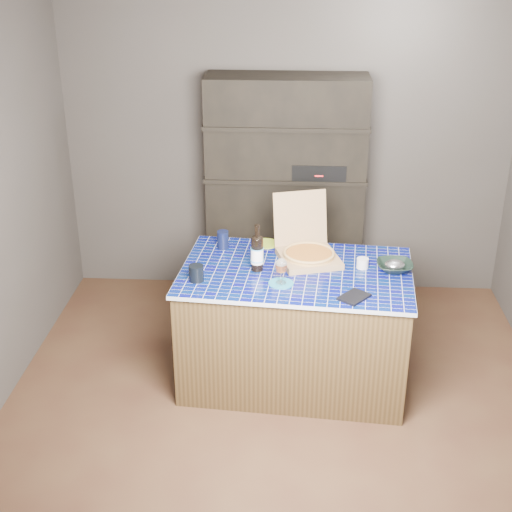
# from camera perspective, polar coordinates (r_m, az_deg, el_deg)

# --- Properties ---
(room) EXTENTS (3.50, 3.50, 3.50)m
(room) POSITION_cam_1_polar(r_m,az_deg,el_deg) (4.01, 1.97, 2.46)
(room) COLOR #513922
(room) RESTS_ON ground
(shelving_unit) EXTENTS (1.20, 0.41, 1.80)m
(shelving_unit) POSITION_cam_1_polar(r_m,az_deg,el_deg) (5.56, 2.40, 5.12)
(shelving_unit) COLOR black
(shelving_unit) RESTS_ON floor
(kitchen_island) EXTENTS (1.53, 1.04, 0.80)m
(kitchen_island) POSITION_cam_1_polar(r_m,az_deg,el_deg) (4.71, 3.13, -5.51)
(kitchen_island) COLOR #4F3A1F
(kitchen_island) RESTS_ON floor
(pizza_box) EXTENTS (0.47, 0.53, 0.40)m
(pizza_box) POSITION_cam_1_polar(r_m,az_deg,el_deg) (4.64, 4.17, 0.33)
(pizza_box) COLOR #9A6F4F
(pizza_box) RESTS_ON kitchen_island
(mead_bottle) EXTENTS (0.08, 0.08, 0.31)m
(mead_bottle) POSITION_cam_1_polar(r_m,az_deg,el_deg) (4.47, 0.09, 0.30)
(mead_bottle) COLOR black
(mead_bottle) RESTS_ON kitchen_island
(teal_trivet) EXTENTS (0.15, 0.15, 0.01)m
(teal_trivet) POSITION_cam_1_polar(r_m,az_deg,el_deg) (4.34, 2.01, -2.20)
(teal_trivet) COLOR teal
(teal_trivet) RESTS_ON kitchen_island
(wine_glass) EXTENTS (0.07, 0.07, 0.17)m
(wine_glass) POSITION_cam_1_polar(r_m,az_deg,el_deg) (4.29, 2.04, -0.84)
(wine_glass) COLOR white
(wine_glass) RESTS_ON teal_trivet
(tumbler) EXTENTS (0.09, 0.09, 0.10)m
(tumbler) POSITION_cam_1_polar(r_m,az_deg,el_deg) (4.37, -4.80, -1.38)
(tumbler) COLOR black
(tumbler) RESTS_ON kitchen_island
(dvd_case) EXTENTS (0.21, 0.22, 0.01)m
(dvd_case) POSITION_cam_1_polar(r_m,az_deg,el_deg) (4.22, 7.86, -3.26)
(dvd_case) COLOR black
(dvd_case) RESTS_ON kitchen_island
(bowl) EXTENTS (0.23, 0.23, 0.06)m
(bowl) POSITION_cam_1_polar(r_m,az_deg,el_deg) (4.58, 11.03, -0.83)
(bowl) COLOR black
(bowl) RESTS_ON kitchen_island
(foil_contents) EXTENTS (0.13, 0.11, 0.06)m
(foil_contents) POSITION_cam_1_polar(r_m,az_deg,el_deg) (4.58, 11.04, -0.69)
(foil_contents) COLOR #A5A8B0
(foil_contents) RESTS_ON bowl
(white_jar) EXTENTS (0.08, 0.08, 0.06)m
(white_jar) POSITION_cam_1_polar(r_m,az_deg,el_deg) (4.58, 8.52, -0.57)
(white_jar) COLOR silver
(white_jar) RESTS_ON kitchen_island
(navy_cup) EXTENTS (0.08, 0.08, 0.12)m
(navy_cup) POSITION_cam_1_polar(r_m,az_deg,el_deg) (4.81, -2.67, 1.32)
(navy_cup) COLOR black
(navy_cup) RESTS_ON kitchen_island
(green_trivet) EXTENTS (0.18, 0.18, 0.01)m
(green_trivet) POSITION_cam_1_polar(r_m,az_deg,el_deg) (4.89, 0.76, 1.00)
(green_trivet) COLOR #9CBC28
(green_trivet) RESTS_ON kitchen_island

